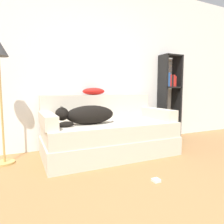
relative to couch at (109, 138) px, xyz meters
name	(u,v)px	position (x,y,z in m)	size (l,w,h in m)	color
wall_back	(88,63)	(-0.11, 0.60, 1.12)	(7.86, 0.06, 2.70)	white
couch	(109,138)	(0.00, 0.00, 0.00)	(1.81, 0.95, 0.46)	beige
couch_backrest	(99,107)	(0.00, 0.41, 0.42)	(1.77, 0.15, 0.37)	beige
couch_arm_left	(48,120)	(-0.83, -0.01, 0.31)	(0.15, 0.76, 0.16)	beige
couch_arm_right	(157,114)	(0.83, -0.01, 0.31)	(0.15, 0.76, 0.16)	beige
dog	(87,115)	(-0.35, -0.07, 0.36)	(0.77, 0.25, 0.25)	black
laptop	(125,121)	(0.23, -0.05, 0.24)	(0.36, 0.31, 0.02)	silver
throw_pillow	(94,91)	(-0.08, 0.42, 0.66)	(0.36, 0.20, 0.11)	red
bookshelf	(169,92)	(1.42, 0.41, 0.66)	(0.38, 0.26, 1.55)	black
power_adapter	(156,180)	(0.06, -1.00, -0.21)	(0.07, 0.07, 0.03)	white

